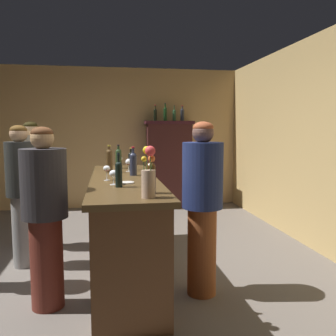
# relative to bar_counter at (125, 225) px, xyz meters

# --- Properties ---
(floor) EXTENTS (8.99, 8.99, 0.00)m
(floor) POSITION_rel_bar_counter_xyz_m (-0.37, -0.17, -0.51)
(floor) COLOR #665E57
(floor) RESTS_ON ground
(wall_back) EXTENTS (5.60, 0.12, 2.68)m
(wall_back) POSITION_rel_bar_counter_xyz_m (-0.37, 3.35, 0.83)
(wall_back) COLOR tan
(wall_back) RESTS_ON ground
(bar_counter) EXTENTS (0.68, 2.63, 1.01)m
(bar_counter) POSITION_rel_bar_counter_xyz_m (0.00, 0.00, 0.00)
(bar_counter) COLOR #52331C
(bar_counter) RESTS_ON ground
(display_cabinet) EXTENTS (0.92, 0.38, 1.67)m
(display_cabinet) POSITION_rel_bar_counter_xyz_m (1.00, 3.07, 0.36)
(display_cabinet) COLOR #381818
(display_cabinet) RESTS_ON ground
(wine_bottle_rose) EXTENTS (0.08, 0.08, 0.32)m
(wine_bottle_rose) POSITION_rel_bar_counter_xyz_m (-0.15, 0.52, 0.65)
(wine_bottle_rose) COLOR #48331B
(wine_bottle_rose) RESTS_ON bar_counter
(wine_bottle_malbec) EXTENTS (0.08, 0.08, 0.30)m
(wine_bottle_malbec) POSITION_rel_bar_counter_xyz_m (0.17, -0.94, 0.64)
(wine_bottle_malbec) COLOR #4C2F13
(wine_bottle_malbec) RESTS_ON bar_counter
(wine_bottle_riesling) EXTENTS (0.08, 0.08, 0.32)m
(wine_bottle_riesling) POSITION_rel_bar_counter_xyz_m (0.11, 0.19, 0.64)
(wine_bottle_riesling) COLOR #242839
(wine_bottle_riesling) RESTS_ON bar_counter
(wine_bottle_pinot) EXTENTS (0.06, 0.06, 0.30)m
(wine_bottle_pinot) POSITION_rel_bar_counter_xyz_m (-0.07, -0.59, 0.63)
(wine_bottle_pinot) COLOR black
(wine_bottle_pinot) RESTS_ON bar_counter
(wine_bottle_merlot) EXTENTS (0.07, 0.07, 0.28)m
(wine_bottle_merlot) POSITION_rel_bar_counter_xyz_m (0.12, 0.72, 0.63)
(wine_bottle_merlot) COLOR black
(wine_bottle_merlot) RESTS_ON bar_counter
(wine_bottle_chardonnay) EXTENTS (0.08, 0.08, 0.31)m
(wine_bottle_chardonnay) POSITION_rel_bar_counter_xyz_m (-0.03, 0.92, 0.64)
(wine_bottle_chardonnay) COLOR #20321B
(wine_bottle_chardonnay) RESTS_ON bar_counter
(wine_glass_front) EXTENTS (0.06, 0.06, 0.14)m
(wine_glass_front) POSITION_rel_bar_counter_xyz_m (-0.00, 1.09, 0.61)
(wine_glass_front) COLOR white
(wine_glass_front) RESTS_ON bar_counter
(wine_glass_mid) EXTENTS (0.08, 0.08, 0.15)m
(wine_glass_mid) POSITION_rel_bar_counter_xyz_m (0.08, 0.56, 0.61)
(wine_glass_mid) COLOR white
(wine_glass_mid) RESTS_ON bar_counter
(wine_glass_rear) EXTENTS (0.08, 0.08, 0.14)m
(wine_glass_rear) POSITION_rel_bar_counter_xyz_m (-0.11, -0.45, 0.60)
(wine_glass_rear) COLOR white
(wine_glass_rear) RESTS_ON bar_counter
(wine_glass_spare) EXTENTS (0.07, 0.07, 0.15)m
(wine_glass_spare) POSITION_rel_bar_counter_xyz_m (-0.17, -0.15, 0.61)
(wine_glass_spare) COLOR white
(wine_glass_spare) RESTS_ON bar_counter
(flower_arrangement) EXTENTS (0.10, 0.14, 0.39)m
(flower_arrangement) POSITION_rel_bar_counter_xyz_m (0.13, -1.13, 0.67)
(flower_arrangement) COLOR tan
(flower_arrangement) RESTS_ON bar_counter
(cheese_plate) EXTENTS (0.14, 0.14, 0.01)m
(cheese_plate) POSITION_rel_bar_counter_xyz_m (0.01, -0.38, 0.51)
(cheese_plate) COLOR white
(cheese_plate) RESTS_ON bar_counter
(display_bottle_left) EXTENTS (0.06, 0.06, 0.30)m
(display_bottle_left) POSITION_rel_bar_counter_xyz_m (0.73, 3.07, 1.29)
(display_bottle_left) COLOR black
(display_bottle_left) RESTS_ON display_cabinet
(display_bottle_midleft) EXTENTS (0.06, 0.06, 0.34)m
(display_bottle_midleft) POSITION_rel_bar_counter_xyz_m (0.92, 3.07, 1.30)
(display_bottle_midleft) COLOR #173D1B
(display_bottle_midleft) RESTS_ON display_cabinet
(display_bottle_center) EXTENTS (0.06, 0.06, 0.29)m
(display_bottle_center) POSITION_rel_bar_counter_xyz_m (1.10, 3.07, 1.28)
(display_bottle_center) COLOR #285332
(display_bottle_center) RESTS_ON display_cabinet
(display_bottle_midright) EXTENTS (0.07, 0.07, 0.29)m
(display_bottle_midright) POSITION_rel_bar_counter_xyz_m (1.25, 3.07, 1.29)
(display_bottle_midright) COLOR #252831
(display_bottle_midright) RESTS_ON display_cabinet
(patron_by_cabinet) EXTENTS (0.37, 0.37, 1.61)m
(patron_by_cabinet) POSITION_rel_bar_counter_xyz_m (-1.11, 0.99, 0.37)
(patron_by_cabinet) COLOR #342631
(patron_by_cabinet) RESTS_ON ground
(patron_redhead) EXTENTS (0.31, 0.31, 1.56)m
(patron_redhead) POSITION_rel_bar_counter_xyz_m (-1.10, 0.35, 0.36)
(patron_redhead) COLOR gray
(patron_redhead) RESTS_ON ground
(patron_tall) EXTENTS (0.38, 0.38, 1.54)m
(patron_tall) POSITION_rel_bar_counter_xyz_m (-0.69, -0.66, 0.32)
(patron_tall) COLOR maroon
(patron_tall) RESTS_ON ground
(bartender) EXTENTS (0.37, 0.37, 1.58)m
(bartender) POSITION_rel_bar_counter_xyz_m (0.67, -0.63, 0.35)
(bartender) COLOR brown
(bartender) RESTS_ON ground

